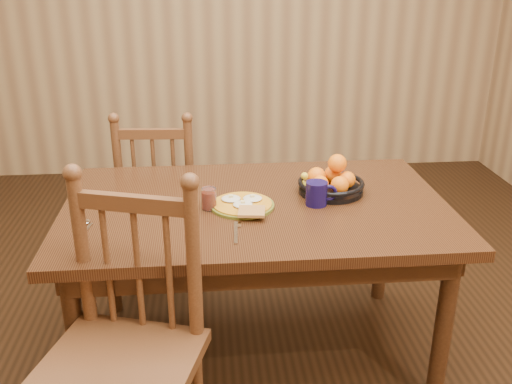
{
  "coord_description": "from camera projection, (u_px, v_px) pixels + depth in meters",
  "views": [
    {
      "loc": [
        -0.2,
        -2.18,
        1.7
      ],
      "look_at": [
        0.0,
        0.0,
        0.8
      ],
      "focal_mm": 40.0,
      "sensor_mm": 36.0,
      "label": 1
    }
  ],
  "objects": [
    {
      "name": "room",
      "position": [
        256.0,
        58.0,
        2.16
      ],
      "size": [
        4.52,
        5.02,
        2.72
      ],
      "color": "black",
      "rests_on": "ground"
    },
    {
      "name": "dining_table",
      "position": [
        256.0,
        221.0,
        2.42
      ],
      "size": [
        1.6,
        1.0,
        0.75
      ],
      "color": "black",
      "rests_on": "ground"
    },
    {
      "name": "chair_far",
      "position": [
        161.0,
        200.0,
        3.13
      ],
      "size": [
        0.47,
        0.45,
        0.97
      ],
      "rotation": [
        0.0,
        0.0,
        3.07
      ],
      "color": "#432714",
      "rests_on": "ground"
    },
    {
      "name": "chair_near",
      "position": [
        124.0,
        352.0,
        1.85
      ],
      "size": [
        0.6,
        0.58,
        1.06
      ],
      "rotation": [
        0.0,
        0.0,
        -0.3
      ],
      "color": "#432714",
      "rests_on": "ground"
    },
    {
      "name": "breakfast_plate",
      "position": [
        243.0,
        205.0,
        2.34
      ],
      "size": [
        0.26,
        0.29,
        0.04
      ],
      "color": "#59601E",
      "rests_on": "dining_table"
    },
    {
      "name": "fork",
      "position": [
        236.0,
        231.0,
        2.13
      ],
      "size": [
        0.04,
        0.18,
        0.0
      ],
      "rotation": [
        0.0,
        0.0,
        -0.05
      ],
      "color": "silver",
      "rests_on": "dining_table"
    },
    {
      "name": "spoon",
      "position": [
        86.0,
        224.0,
        2.19
      ],
      "size": [
        0.05,
        0.16,
        0.01
      ],
      "rotation": [
        0.0,
        0.0,
        -0.17
      ],
      "color": "silver",
      "rests_on": "dining_table"
    },
    {
      "name": "coffee_mug",
      "position": [
        318.0,
        193.0,
        2.36
      ],
      "size": [
        0.13,
        0.09,
        0.1
      ],
      "color": "#0F0A37",
      "rests_on": "dining_table"
    },
    {
      "name": "juice_glass",
      "position": [
        209.0,
        199.0,
        2.32
      ],
      "size": [
        0.06,
        0.06,
        0.09
      ],
      "color": "silver",
      "rests_on": "dining_table"
    },
    {
      "name": "fruit_bowl",
      "position": [
        331.0,
        182.0,
        2.48
      ],
      "size": [
        0.29,
        0.29,
        0.17
      ],
      "color": "black",
      "rests_on": "dining_table"
    }
  ]
}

